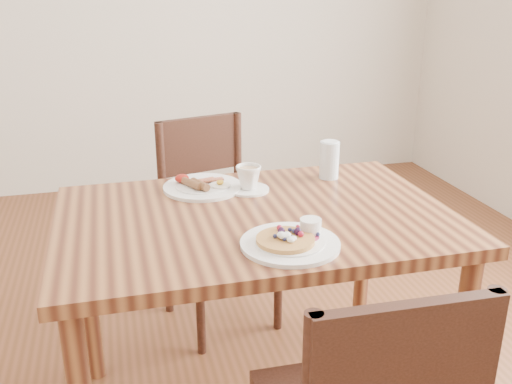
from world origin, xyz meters
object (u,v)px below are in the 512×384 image
dining_table (256,243)px  water_glass (329,160)px  pancake_plate (291,240)px  teacup_saucer (249,180)px  chair_far (214,213)px  breakfast_plate (202,186)px

dining_table → water_glass: water_glass is taller
pancake_plate → water_glass: 0.59m
teacup_saucer → water_glass: 0.32m
dining_table → teacup_saucer: (0.03, 0.20, 0.14)m
chair_far → pancake_plate: chair_far is taller
water_glass → pancake_plate: bearing=-121.3°
chair_far → breakfast_plate: 0.49m
dining_table → pancake_plate: (0.03, -0.24, 0.11)m
dining_table → chair_far: size_ratio=1.36×
pancake_plate → water_glass: water_glass is taller
chair_far → teacup_saucer: chair_far is taller
water_glass → dining_table: bearing=-142.6°
dining_table → chair_far: chair_far is taller
chair_far → pancake_plate: bearing=78.5°
dining_table → teacup_saucer: teacup_saucer is taller
chair_far → teacup_saucer: size_ratio=6.29×
dining_table → water_glass: bearing=37.4°
dining_table → teacup_saucer: 0.25m
water_glass → chair_far: bearing=132.1°
breakfast_plate → pancake_plate: bearing=-72.3°
teacup_saucer → water_glass: (0.31, 0.06, 0.03)m
chair_far → breakfast_plate: (-0.11, -0.39, 0.27)m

